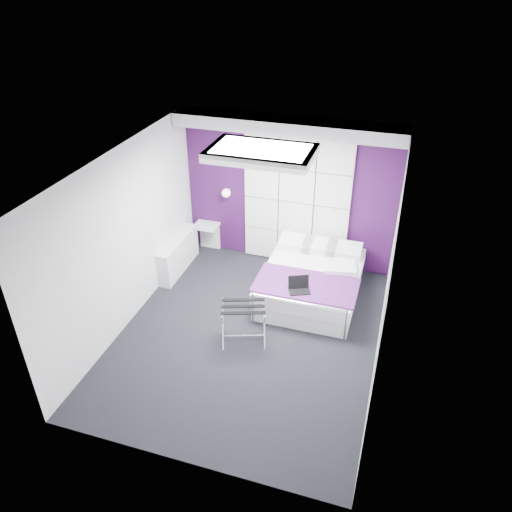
{
  "coord_description": "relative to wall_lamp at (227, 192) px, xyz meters",
  "views": [
    {
      "loc": [
        1.76,
        -5.25,
        4.76
      ],
      "look_at": [
        0.01,
        0.35,
        1.14
      ],
      "focal_mm": 35.0,
      "sensor_mm": 36.0,
      "label": 1
    }
  ],
  "objects": [
    {
      "name": "laptop",
      "position": [
        1.65,
        -1.45,
        -0.65
      ],
      "size": [
        0.3,
        0.22,
        0.22
      ],
      "rotation": [
        0.0,
        0.0,
        0.42
      ],
      "color": "black",
      "rests_on": "bed"
    },
    {
      "name": "wall_right",
      "position": [
        2.85,
        -2.06,
        0.08
      ],
      "size": [
        0.0,
        4.4,
        4.4
      ],
      "primitive_type": "plane",
      "rotation": [
        1.57,
        0.0,
        -1.57
      ],
      "color": "silver",
      "rests_on": "floor"
    },
    {
      "name": "ceiling",
      "position": [
        1.05,
        -2.06,
        1.38
      ],
      "size": [
        4.4,
        4.4,
        0.0
      ],
      "primitive_type": "plane",
      "rotation": [
        3.14,
        0.0,
        0.0
      ],
      "color": "white",
      "rests_on": "wall_back"
    },
    {
      "name": "wall_lamp",
      "position": [
        0.0,
        0.0,
        0.0
      ],
      "size": [
        0.15,
        0.15,
        0.15
      ],
      "primitive_type": "sphere",
      "color": "white",
      "rests_on": "wall_back"
    },
    {
      "name": "luggage_rack",
      "position": [
        1.01,
        -2.16,
        -0.92
      ],
      "size": [
        0.6,
        0.44,
        0.59
      ],
      "rotation": [
        0.0,
        0.0,
        0.33
      ],
      "color": "silver",
      "rests_on": "floor"
    },
    {
      "name": "skylight",
      "position": [
        1.05,
        -1.46,
        1.33
      ],
      "size": [
        1.36,
        0.86,
        0.12
      ],
      "primitive_type": null,
      "color": "white",
      "rests_on": "ceiling"
    },
    {
      "name": "wall_back",
      "position": [
        1.05,
        0.14,
        0.08
      ],
      "size": [
        3.6,
        0.0,
        3.6
      ],
      "primitive_type": "plane",
      "rotation": [
        1.57,
        0.0,
        0.0
      ],
      "color": "silver",
      "rests_on": "floor"
    },
    {
      "name": "radiator",
      "position": [
        -0.64,
        -0.76,
        -0.92
      ],
      "size": [
        0.22,
        1.2,
        0.6
      ],
      "primitive_type": "cube",
      "color": "white",
      "rests_on": "floor"
    },
    {
      "name": "headboard",
      "position": [
        1.2,
        0.08,
        -0.05
      ],
      "size": [
        1.8,
        0.08,
        2.3
      ],
      "primitive_type": null,
      "color": "white",
      "rests_on": "wall_back"
    },
    {
      "name": "wall_left",
      "position": [
        -0.75,
        -2.06,
        0.08
      ],
      "size": [
        0.0,
        4.4,
        4.4
      ],
      "primitive_type": "plane",
      "rotation": [
        1.57,
        0.0,
        1.57
      ],
      "color": "silver",
      "rests_on": "floor"
    },
    {
      "name": "soffit",
      "position": [
        1.05,
        -0.11,
        1.28
      ],
      "size": [
        3.58,
        0.5,
        0.2
      ],
      "primitive_type": "cube",
      "color": "white",
      "rests_on": "wall_back"
    },
    {
      "name": "accent_wall",
      "position": [
        1.05,
        0.13,
        0.08
      ],
      "size": [
        3.58,
        0.02,
        2.58
      ],
      "primitive_type": "cube",
      "color": "#340D3C",
      "rests_on": "wall_back"
    },
    {
      "name": "nightstand",
      "position": [
        -0.4,
        -0.04,
        -0.7
      ],
      "size": [
        0.43,
        0.33,
        0.05
      ],
      "primitive_type": "cube",
      "color": "white",
      "rests_on": "wall_back"
    },
    {
      "name": "bed",
      "position": [
        1.7,
        -0.84,
        -0.95
      ],
      "size": [
        1.52,
        1.83,
        0.65
      ],
      "color": "white",
      "rests_on": "floor"
    },
    {
      "name": "floor",
      "position": [
        1.05,
        -2.06,
        -1.22
      ],
      "size": [
        4.4,
        4.4,
        0.0
      ],
      "primitive_type": "plane",
      "color": "black",
      "rests_on": "ground"
    }
  ]
}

